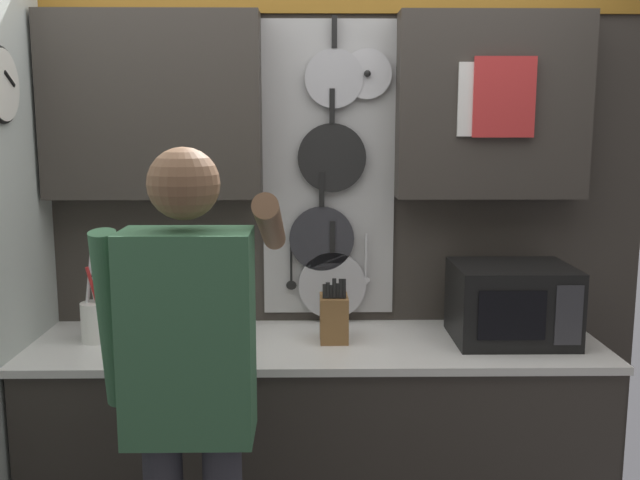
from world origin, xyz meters
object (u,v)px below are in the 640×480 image
at_px(utensil_crock, 96,320).
at_px(person, 190,378).
at_px(knife_block, 334,317).
at_px(microwave, 511,303).

height_order(utensil_crock, person, person).
distance_m(knife_block, person, 0.84).
xyz_separation_m(microwave, knife_block, (-0.71, 0.00, -0.06)).
distance_m(utensil_crock, person, 0.86).
bearing_deg(knife_block, person, -122.71).
bearing_deg(utensil_crock, person, -55.14).
bearing_deg(knife_block, utensil_crock, 179.91).
distance_m(microwave, knife_block, 0.71).
height_order(microwave, person, person).
height_order(microwave, utensil_crock, utensil_crock).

